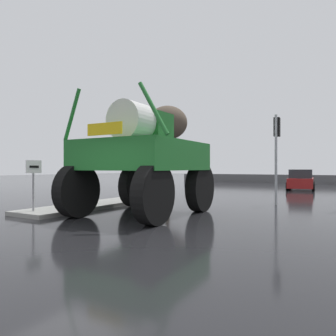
{
  "coord_description": "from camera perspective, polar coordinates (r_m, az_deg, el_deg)",
  "views": [
    {
      "loc": [
        5.88,
        -5.35,
        1.63
      ],
      "look_at": [
        -0.47,
        5.76,
        1.63
      ],
      "focal_mm": 33.95,
      "sensor_mm": 36.0,
      "label": 1
    }
  ],
  "objects": [
    {
      "name": "traffic_signal_near_left",
      "position": [
        17.96,
        -5.75,
        3.01
      ],
      "size": [
        0.24,
        0.54,
        3.52
      ],
      "color": "#A8AAAF",
      "rests_on": "ground"
    },
    {
      "name": "traffic_signal_near_right",
      "position": [
        14.91,
        18.93,
        4.89
      ],
      "size": [
        0.24,
        0.54,
        3.97
      ],
      "color": "#A8AAAF",
      "rests_on": "ground"
    },
    {
      "name": "median_island",
      "position": [
        14.03,
        -11.86,
        -6.35
      ],
      "size": [
        1.75,
        7.67,
        0.15
      ],
      "primitive_type": "cube",
      "color": "gray",
      "rests_on": "ground"
    },
    {
      "name": "sedan_ahead",
      "position": [
        25.74,
        22.75,
        -2.03
      ],
      "size": [
        2.14,
        4.22,
        1.52
      ],
      "rotation": [
        0.0,
        0.0,
        1.65
      ],
      "color": "maroon",
      "rests_on": "ground"
    },
    {
      "name": "ground_plane",
      "position": [
        24.14,
        15.62,
        -3.86
      ],
      "size": [
        120.0,
        120.0,
        0.0
      ],
      "primitive_type": "plane",
      "color": "black"
    },
    {
      "name": "bare_tree_left",
      "position": [
        29.95,
        -0.08,
        8.03
      ],
      "size": [
        3.7,
        3.7,
        7.43
      ],
      "color": "#473828",
      "rests_on": "ground"
    },
    {
      "name": "oversize_sprayer",
      "position": [
        11.17,
        -4.66,
        1.72
      ],
      "size": [
        3.99,
        5.09,
        4.2
      ],
      "rotation": [
        0.0,
        0.0,
        1.58
      ],
      "color": "black",
      "rests_on": "ground"
    },
    {
      "name": "roadside_barrier",
      "position": [
        36.59,
        20.5,
        -1.84
      ],
      "size": [
        24.64,
        0.24,
        0.9
      ],
      "primitive_type": "cube",
      "color": "#59595B",
      "rests_on": "ground"
    },
    {
      "name": "lane_arrow_sign",
      "position": [
        11.78,
        -22.99,
        -1.36
      ],
      "size": [
        0.07,
        0.6,
        1.74
      ],
      "color": "#99999E",
      "rests_on": "median_island"
    }
  ]
}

